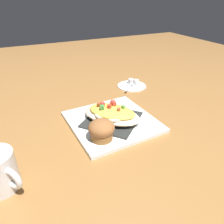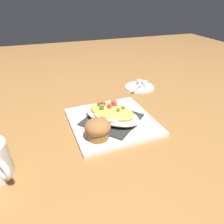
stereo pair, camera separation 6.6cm
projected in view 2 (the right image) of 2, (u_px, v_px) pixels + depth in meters
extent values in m
plane|color=#9E6B38|center=(112.00, 123.00, 0.68)|extent=(2.60, 2.60, 0.00)
cube|color=white|center=(112.00, 121.00, 0.68)|extent=(0.27, 0.27, 0.01)
cube|color=#292B29|center=(112.00, 119.00, 0.67)|extent=(0.23, 0.23, 0.00)
ellipsoid|color=beige|center=(112.00, 115.00, 0.66)|extent=(0.21, 0.20, 0.03)
torus|color=beige|center=(112.00, 112.00, 0.66)|extent=(0.16, 0.16, 0.01)
ellipsoid|color=#E9C149|center=(112.00, 111.00, 0.66)|extent=(0.17, 0.17, 0.02)
cube|color=#BA542D|center=(118.00, 110.00, 0.63)|extent=(0.01, 0.01, 0.01)
cube|color=#C93E30|center=(115.00, 104.00, 0.67)|extent=(0.01, 0.01, 0.01)
cube|color=#D93F39|center=(103.00, 104.00, 0.67)|extent=(0.01, 0.01, 0.01)
cube|color=#55A03B|center=(123.00, 107.00, 0.65)|extent=(0.01, 0.01, 0.01)
cube|color=#D64B3C|center=(114.00, 102.00, 0.67)|extent=(0.02, 0.02, 0.01)
cube|color=#AF5A2B|center=(100.00, 104.00, 0.67)|extent=(0.01, 0.01, 0.01)
cube|color=#D24129|center=(109.00, 106.00, 0.65)|extent=(0.02, 0.02, 0.01)
cube|color=#459643|center=(102.00, 107.00, 0.65)|extent=(0.02, 0.02, 0.01)
cylinder|color=#96602E|center=(98.00, 134.00, 0.59)|extent=(0.06, 0.06, 0.03)
ellipsoid|color=#986034|center=(98.00, 127.00, 0.57)|extent=(0.07, 0.07, 0.04)
ellipsoid|color=#4C0F23|center=(97.00, 124.00, 0.57)|extent=(0.03, 0.03, 0.01)
torus|color=white|center=(3.00, 170.00, 0.44)|extent=(0.05, 0.04, 0.05)
cylinder|color=white|center=(140.00, 87.00, 0.93)|extent=(0.13, 0.13, 0.01)
ellipsoid|color=silver|center=(140.00, 85.00, 0.92)|extent=(0.04, 0.04, 0.01)
cube|color=silver|center=(135.00, 89.00, 0.89)|extent=(0.06, 0.06, 0.00)
cylinder|color=white|center=(145.00, 83.00, 0.94)|extent=(0.02, 0.02, 0.02)
cylinder|color=white|center=(139.00, 82.00, 0.95)|extent=(0.02, 0.02, 0.02)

